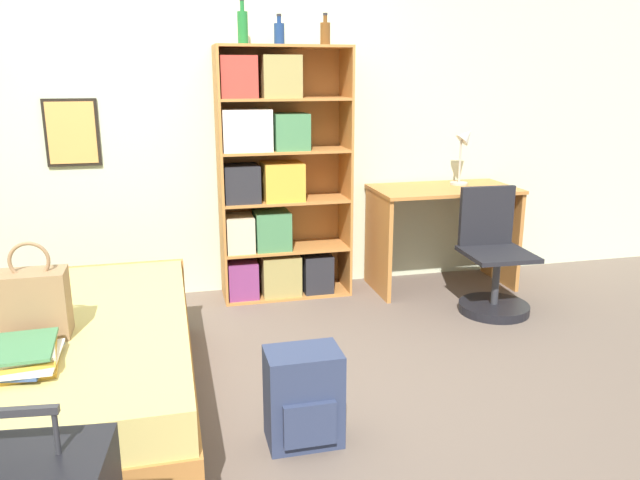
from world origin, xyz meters
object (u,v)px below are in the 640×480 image
Objects in this scene: handbag at (35,303)px; bottle_brown at (279,33)px; bookcase at (271,183)px; desk_chair at (493,273)px; book_stack_on_bed at (21,357)px; bottle_green at (243,26)px; desk at (442,220)px; bottle_clear at (325,33)px; bed at (78,368)px; backpack at (304,398)px; desk_lamp at (465,145)px.

handbag is 2.16× the size of bottle_brown.
bookcase is 1.68m from desk_chair.
bottle_green is at bearing 58.39° from book_stack_on_bed.
handbag is 0.41× the size of desk.
bottle_green is 0.26m from bottle_brown.
book_stack_on_bed is at bearing -132.60° from bottle_clear.
book_stack_on_bed is 2.60m from bottle_green.
book_stack_on_bed is at bearing -145.90° from desk.
desk_chair is (0.14, -0.55, -0.26)m from desk.
bottle_brown reaches higher than bookcase.
bed is 2.83m from desk.
bottle_green is 2.56m from backpack.
bottle_green is at bearing 179.28° from bottle_clear.
book_stack_on_bed is 2.74m from bottle_brown.
desk is at bearing 104.34° from desk_chair.
bottle_green is 0.28× the size of desk.
bottle_brown reaches higher than desk_chair.
handbag is at bearing -161.63° from desk_chair.
desk_chair reaches higher than desk.
bottle_green is at bearing 89.38° from backpack.
handbag is (-0.12, -0.14, 0.40)m from bed.
desk is (1.46, -0.10, -1.38)m from bottle_green.
bottle_green is 2.01m from desk.
desk_chair is at bearing -24.79° from bookcase.
bookcase is at bearing 177.82° from bottle_clear.
desk_chair is (1.04, -0.65, -1.61)m from bottle_clear.
bottle_brown is (1.28, 1.47, 1.63)m from bed.
desk is at bearing 50.81° from backpack.
handbag is 2.32m from bottle_green.
backpack is at bearing -90.62° from bottle_green.
bookcase is 1.03m from bottle_brown.
bookcase is 2.11× the size of desk_chair.
handbag reaches higher than desk.
bottle_brown is at bearing 172.79° from desk.
handbag is at bearing -150.73° from desk.
handbag is 2.62m from bottle_clear.
bottle_clear is at bearing 173.84° from desk.
desk is 0.59m from desk_lamp.
bottle_clear is (1.72, 1.87, 1.35)m from book_stack_on_bed.
backpack is at bearing -2.44° from book_stack_on_bed.
desk_chair is at bearing 23.90° from book_stack_on_bed.
bottle_clear is at bearing 42.35° from handbag.
handbag is 0.98× the size of desk_lamp.
bed is 2.73m from desk_chair.
book_stack_on_bed is (-0.01, -0.31, -0.11)m from handbag.
backpack is at bearing -129.19° from desk.
bottle_green reaches higher than desk_chair.
bottle_brown reaches higher than backpack.
desk_chair is at bearing 38.03° from backpack.
bottle_clear reaches higher than desk_lamp.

